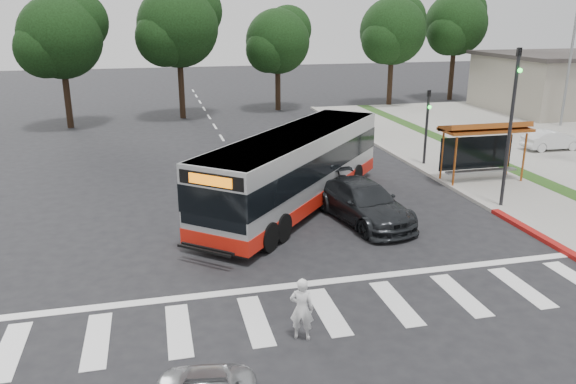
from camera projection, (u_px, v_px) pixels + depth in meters
name	position (u px, v px, depth m)	size (l,w,h in m)	color
ground	(285.00, 242.00, 19.89)	(140.00, 140.00, 0.00)	black
sidewalk_east	(452.00, 165.00, 29.75)	(4.00, 40.00, 0.12)	gray
curb_east	(418.00, 167.00, 29.29)	(0.30, 40.00, 0.15)	#9E9991
curb_east_red	(543.00, 238.00, 20.03)	(0.32, 6.00, 0.15)	maroon
crosswalk_ladder	(328.00, 311.00, 15.26)	(18.00, 2.60, 0.01)	silver
bus_shelter	(484.00, 134.00, 26.32)	(4.20, 1.60, 2.86)	#9B4A19
traffic_signal_ne_tall	(512.00, 115.00, 22.25)	(0.18, 0.37, 6.50)	black
traffic_signal_ne_short	(427.00, 119.00, 29.15)	(0.18, 0.37, 4.00)	black
lot_light_mid	(573.00, 42.00, 38.29)	(1.90, 0.35, 9.01)	gray
tree_ne_a	(393.00, 30.00, 47.54)	(6.16, 5.74, 9.30)	black
tree_ne_b	(456.00, 23.00, 50.80)	(6.16, 5.74, 10.02)	black
tree_north_a	(179.00, 25.00, 41.50)	(6.60, 6.15, 10.17)	black
tree_north_b	(278.00, 40.00, 45.52)	(5.72, 5.33, 8.43)	black
tree_north_c	(61.00, 36.00, 38.04)	(6.16, 5.74, 9.30)	black
transit_bus	(296.00, 171.00, 23.09)	(2.62, 12.11, 3.13)	#A8AAAD
pedestrian	(302.00, 309.00, 13.78)	(0.60, 0.39, 1.63)	white
dark_sedan	(363.00, 202.00, 21.73)	(2.14, 5.27, 1.53)	black
parked_car_1	(552.00, 140.00, 32.81)	(1.22, 3.49, 1.15)	silver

